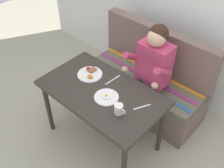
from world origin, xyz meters
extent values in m
plane|color=#A9A78D|center=(0.00, 0.00, 0.00)|extent=(8.00, 8.00, 0.00)
cube|color=#2F2A23|center=(0.00, 0.00, 0.71)|extent=(1.20, 0.70, 0.04)
cylinder|color=#2F2A23|center=(-0.54, -0.29, 0.34)|extent=(0.05, 0.05, 0.69)
cylinder|color=#2F2A23|center=(0.54, -0.29, 0.34)|extent=(0.05, 0.05, 0.69)
cylinder|color=#2F2A23|center=(-0.54, 0.29, 0.34)|extent=(0.05, 0.05, 0.69)
cylinder|color=#2F2A23|center=(0.54, 0.29, 0.34)|extent=(0.05, 0.05, 0.69)
cube|color=#6F5851|center=(0.00, 0.72, 0.20)|extent=(1.44, 0.56, 0.40)
cube|color=#666750|center=(0.00, 0.72, 0.43)|extent=(1.40, 0.52, 0.06)
cube|color=#6F5851|center=(0.00, 0.94, 0.73)|extent=(1.44, 0.12, 0.54)
cube|color=#336099|center=(0.00, 0.58, 0.46)|extent=(1.38, 0.05, 0.01)
cube|color=#93387A|center=(0.00, 0.72, 0.46)|extent=(1.38, 0.05, 0.01)
cube|color=orange|center=(0.00, 0.86, 0.46)|extent=(1.38, 0.05, 0.01)
cube|color=#C03B63|center=(0.14, 0.66, 0.76)|extent=(0.34, 0.22, 0.48)
sphere|color=#DBAD89|center=(0.14, 0.64, 1.09)|extent=(0.19, 0.19, 0.19)
sphere|color=#331E14|center=(0.14, 0.67, 1.12)|extent=(0.19, 0.19, 0.19)
cylinder|color=#C03B63|center=(-0.05, 0.52, 0.83)|extent=(0.07, 0.29, 0.23)
cylinder|color=#C03B63|center=(0.33, 0.52, 0.83)|extent=(0.07, 0.29, 0.23)
sphere|color=#DBAD89|center=(-0.05, 0.40, 0.73)|extent=(0.07, 0.07, 0.07)
sphere|color=#DBAD89|center=(0.33, 0.40, 0.73)|extent=(0.07, 0.07, 0.07)
cylinder|color=#232333|center=(0.06, 0.49, 0.52)|extent=(0.09, 0.34, 0.09)
cylinder|color=#232333|center=(0.06, 0.32, 0.26)|extent=(0.08, 0.08, 0.52)
cube|color=black|center=(0.06, 0.26, 0.03)|extent=(0.09, 0.20, 0.05)
cylinder|color=#232333|center=(0.23, 0.49, 0.52)|extent=(0.09, 0.34, 0.09)
cylinder|color=#232333|center=(0.23, 0.32, 0.26)|extent=(0.08, 0.08, 0.52)
cube|color=black|center=(0.23, 0.26, 0.03)|extent=(0.09, 0.20, 0.05)
cylinder|color=white|center=(-0.25, 0.09, 0.74)|extent=(0.26, 0.26, 0.02)
cube|color=brown|center=(-0.27, 0.14, 0.76)|extent=(0.08, 0.09, 0.02)
sphere|color=red|center=(-0.31, 0.12, 0.76)|extent=(0.04, 0.04, 0.04)
ellipsoid|color=#CC6623|center=(-0.21, 0.05, 0.76)|extent=(0.06, 0.05, 0.02)
cylinder|color=white|center=(0.10, -0.04, 0.74)|extent=(0.23, 0.23, 0.01)
ellipsoid|color=white|center=(0.10, -0.04, 0.75)|extent=(0.09, 0.08, 0.01)
sphere|color=yellow|center=(0.09, -0.04, 0.76)|extent=(0.03, 0.03, 0.03)
cylinder|color=white|center=(0.30, -0.10, 0.78)|extent=(0.08, 0.08, 0.10)
cylinder|color=brown|center=(0.30, -0.10, 0.82)|extent=(0.07, 0.07, 0.01)
torus|color=white|center=(0.36, -0.10, 0.78)|extent=(0.05, 0.01, 0.05)
cube|color=silver|center=(0.42, 0.09, 0.73)|extent=(0.09, 0.16, 0.00)
cube|color=silver|center=(-0.03, 0.19, 0.73)|extent=(0.03, 0.20, 0.00)
camera|label=1|loc=(1.32, -1.31, 2.46)|focal=42.74mm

